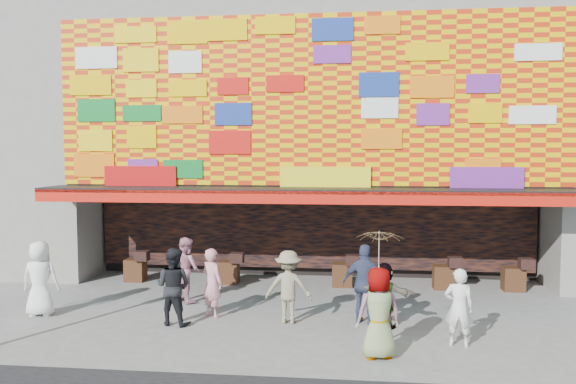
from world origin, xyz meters
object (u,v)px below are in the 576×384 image
object	(u,v)px
ped_a	(40,278)
parasol	(379,252)
ped_c	(173,286)
ped_f	(384,295)
ped_b	(212,283)
ped_d	(289,287)
ped_h	(459,307)
ped_i	(186,269)
ped_e	(365,284)
ped_g	(379,313)

from	to	relation	value
ped_a	parasol	xyz separation A→B (m)	(8.20, -2.02, 1.19)
ped_c	ped_f	bearing A→B (deg)	-164.44
ped_b	ped_d	world-z (taller)	ped_d
ped_a	parasol	size ratio (longest dim) A/B	1.04
ped_a	ped_c	bearing A→B (deg)	170.01
parasol	ped_a	bearing A→B (deg)	166.19
ped_a	ped_h	bearing A→B (deg)	168.89
ped_c	parasol	world-z (taller)	parasol
ped_i	ped_a	bearing A→B (deg)	69.93
ped_b	ped_e	bearing A→B (deg)	-148.00
ped_e	parasol	size ratio (longest dim) A/B	1.05
ped_b	ped_f	xyz separation A→B (m)	(4.15, -0.40, -0.09)
ped_e	parasol	distance (m)	2.54
ped_g	ped_c	bearing A→B (deg)	-34.68
ped_e	ped_f	size ratio (longest dim) A/B	1.24
ped_d	ped_g	world-z (taller)	ped_g
ped_i	ped_c	bearing A→B (deg)	140.07
ped_b	ped_e	world-z (taller)	ped_e
ped_c	ped_i	distance (m)	2.06
ped_b	ped_g	size ratio (longest dim) A/B	0.94
ped_b	ped_i	distance (m)	1.71
ped_a	ped_g	distance (m)	8.45
ped_c	ped_h	size ratio (longest dim) A/B	1.10
ped_e	parasol	xyz separation A→B (m)	(0.20, -2.25, 1.18)
ped_f	ped_h	bearing A→B (deg)	160.43
ped_g	ped_h	bearing A→B (deg)	-167.88
ped_c	ped_h	distance (m)	6.45
ped_h	ped_g	bearing A→B (deg)	37.79
ped_b	ped_h	xyz separation A→B (m)	(5.64, -1.50, -0.03)
ped_e	ped_f	world-z (taller)	ped_e
ped_e	ped_g	bearing A→B (deg)	109.64
ped_f	ped_i	size ratio (longest dim) A/B	0.87
ped_a	ped_b	distance (m)	4.28
ped_f	ped_i	world-z (taller)	ped_i
ped_c	ped_h	xyz separation A→B (m)	(6.40, -0.81, -0.09)
ped_a	ped_g	world-z (taller)	ped_a
ped_d	parasol	xyz separation A→B (m)	(2.01, -2.10, 1.26)
ped_e	ped_g	xyz separation A→B (m)	(0.20, -2.25, -0.04)
ped_e	ped_d	bearing A→B (deg)	19.29
ped_e	parasol	bearing A→B (deg)	109.64
ped_c	ped_d	xyz separation A→B (m)	(2.69, 0.42, -0.04)
ped_d	ped_h	xyz separation A→B (m)	(3.71, -1.23, -0.04)
ped_a	ped_e	bearing A→B (deg)	177.13
ped_c	parasol	distance (m)	5.13
ped_f	ped_i	xyz separation A→B (m)	(-5.21, 1.75, 0.12)
ped_b	ped_f	size ratio (longest dim) A/B	1.12
ped_c	ped_g	world-z (taller)	ped_c
ped_f	ped_g	world-z (taller)	ped_g
ped_a	ped_d	size ratio (longest dim) A/B	1.08
ped_b	ped_e	xyz separation A→B (m)	(3.74, -0.13, 0.09)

